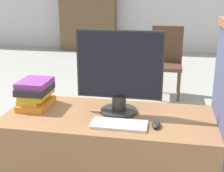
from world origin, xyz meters
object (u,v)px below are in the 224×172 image
(mouse, at_px, (156,124))
(book_stack, at_px, (35,93))
(monitor, at_px, (119,73))
(keyboard, at_px, (119,125))
(far_chair, at_px, (166,58))

(mouse, xyz_separation_m, book_stack, (-0.81, 0.18, 0.08))
(mouse, height_order, book_stack, book_stack)
(monitor, bearing_deg, book_stack, 179.66)
(mouse, bearing_deg, keyboard, -172.16)
(keyboard, height_order, far_chair, far_chair)
(mouse, bearing_deg, far_chair, 89.65)
(book_stack, bearing_deg, far_chair, 72.28)
(keyboard, xyz_separation_m, mouse, (0.21, 0.03, 0.01))
(monitor, xyz_separation_m, keyboard, (0.03, -0.20, -0.25))
(keyboard, relative_size, mouse, 2.97)
(keyboard, bearing_deg, book_stack, 161.10)
(keyboard, bearing_deg, far_chair, 85.37)
(far_chair, bearing_deg, book_stack, -127.74)
(book_stack, relative_size, far_chair, 0.28)
(monitor, bearing_deg, far_chair, 84.26)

